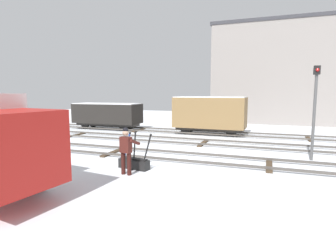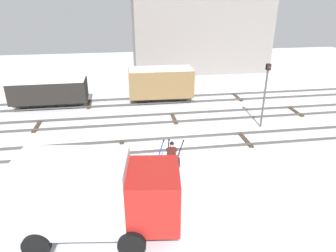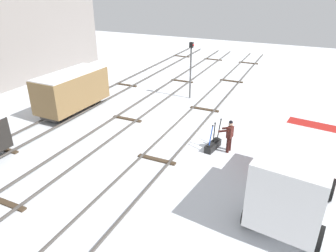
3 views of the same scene
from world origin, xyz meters
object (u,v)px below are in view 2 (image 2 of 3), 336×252
object	(u,v)px
signal_post	(265,90)
freight_car_back_track	(49,91)
freight_car_mid_siding	(161,83)
rail_worker	(172,156)
delivery_truck	(96,193)
switch_lever_frame	(167,161)

from	to	relation	value
signal_post	freight_car_back_track	size ratio (longest dim) A/B	0.74
signal_post	freight_car_mid_siding	xyz separation A→B (m)	(-5.62, 5.83, -0.95)
rail_worker	freight_car_back_track	xyz separation A→B (m)	(-7.40, 10.38, 0.26)
delivery_truck	rail_worker	bearing A→B (deg)	53.84
signal_post	delivery_truck	bearing A→B (deg)	-140.69
switch_lever_frame	rail_worker	world-z (taller)	rail_worker
freight_car_back_track	switch_lever_frame	bearing A→B (deg)	-53.37
switch_lever_frame	delivery_truck	size ratio (longest dim) A/B	0.26
freight_car_back_track	freight_car_mid_siding	distance (m)	8.24
signal_post	switch_lever_frame	bearing A→B (deg)	-149.88
signal_post	freight_car_back_track	distance (m)	15.08
switch_lever_frame	freight_car_mid_siding	size ratio (longest dim) A/B	0.30
rail_worker	freight_car_mid_siding	size ratio (longest dim) A/B	0.34
rail_worker	freight_car_back_track	size ratio (longest dim) A/B	0.31
rail_worker	signal_post	distance (m)	8.04
freight_car_back_track	signal_post	bearing A→B (deg)	-23.35
rail_worker	freight_car_mid_siding	distance (m)	10.43
delivery_truck	freight_car_mid_siding	bearing A→B (deg)	81.12
switch_lever_frame	freight_car_mid_siding	xyz separation A→B (m)	(0.94, 9.63, 1.24)
switch_lever_frame	rail_worker	distance (m)	1.03
delivery_truck	signal_post	bearing A→B (deg)	46.61
freight_car_back_track	freight_car_mid_siding	bearing A→B (deg)	-0.55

